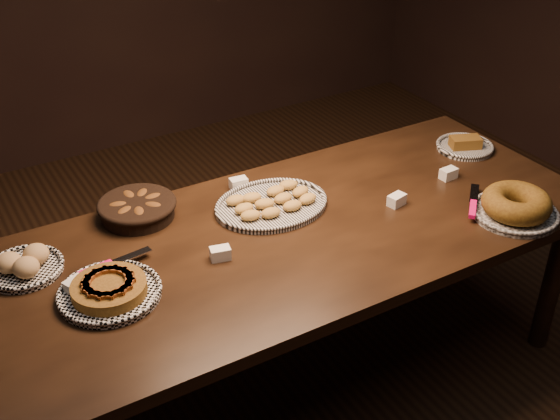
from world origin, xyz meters
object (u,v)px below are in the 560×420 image
buffet_table (291,247)px  madeleine_platter (272,203)px  bundt_cake_plate (516,206)px  apple_tart_plate (109,290)px

buffet_table → madeleine_platter: (0.02, 0.18, 0.09)m
madeleine_platter → bundt_cake_plate: size_ratio=1.13×
apple_tart_plate → bundt_cake_plate: bearing=-13.9°
apple_tart_plate → madeleine_platter: apple_tart_plate is taller
buffet_table → apple_tart_plate: apple_tart_plate is taller
buffet_table → bundt_cake_plate: (0.79, -0.34, 0.12)m
bundt_cake_plate → madeleine_platter: bearing=132.2°
buffet_table → bundt_cake_plate: bundt_cake_plate is taller
buffet_table → bundt_cake_plate: bearing=-23.6°
buffet_table → madeleine_platter: 0.20m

